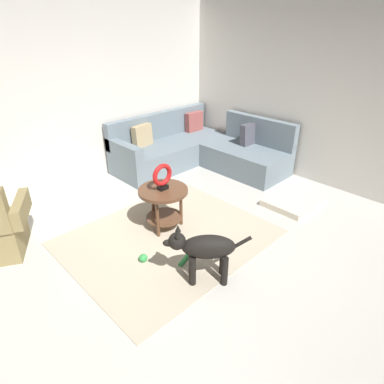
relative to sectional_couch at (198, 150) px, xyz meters
The scene contains 11 objects.
ground_plane 2.85m from the sectional_couch, 134.68° to the right, with size 6.00×6.00×0.10m, color beige.
wall_back 2.44m from the sectional_couch, 155.09° to the left, with size 6.00×0.12×2.70m, color silver.
wall_right 2.47m from the sectional_couch, 64.81° to the right, with size 0.12×6.00×2.70m, color silver.
area_rug 2.28m from the sectional_couch, 144.49° to the right, with size 2.30×1.90×0.01m, color #BCAD93.
sectional_couch is the anchor object (origin of this frame).
side_table 2.05m from the sectional_couch, 147.34° to the right, with size 0.60×0.60×0.54m.
torus_sculpture 2.09m from the sectional_couch, 147.34° to the right, with size 0.28×0.08×0.33m.
dog_bed_mat 1.95m from the sectional_couch, 90.36° to the right, with size 0.80×0.60×0.09m, color beige.
dog 2.94m from the sectional_couch, 134.35° to the right, with size 0.65×0.62×0.63m.
dog_toy_ball 2.76m from the sectional_couch, 147.91° to the right, with size 0.09×0.09×0.09m, color green.
dog_toy_rope 2.70m from the sectional_couch, 138.60° to the right, with size 0.05×0.05×0.18m, color green.
Camera 1 is at (-1.88, -1.78, 2.30)m, focal length 30.12 mm.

